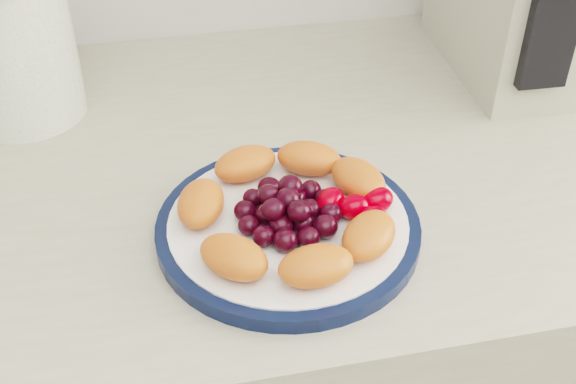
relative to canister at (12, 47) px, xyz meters
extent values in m
cylinder|color=#091432|center=(0.25, -0.28, -0.08)|extent=(0.24, 0.24, 0.01)
cylinder|color=white|center=(0.25, -0.28, -0.07)|extent=(0.22, 0.22, 0.02)
cylinder|color=#516A18|center=(0.00, 0.00, 0.00)|extent=(0.14, 0.14, 0.17)
ellipsoid|color=#D84C22|center=(0.33, -0.25, -0.05)|extent=(0.06, 0.08, 0.03)
ellipsoid|color=#D84C22|center=(0.29, -0.20, -0.05)|extent=(0.08, 0.07, 0.03)
ellipsoid|color=#D84C22|center=(0.23, -0.20, -0.05)|extent=(0.08, 0.06, 0.03)
ellipsoid|color=#D84C22|center=(0.18, -0.25, -0.05)|extent=(0.06, 0.07, 0.03)
ellipsoid|color=#D84C22|center=(0.20, -0.33, -0.05)|extent=(0.08, 0.08, 0.03)
ellipsoid|color=#D84C22|center=(0.26, -0.36, -0.05)|extent=(0.07, 0.05, 0.03)
ellipsoid|color=#D84C22|center=(0.31, -0.33, -0.05)|extent=(0.07, 0.08, 0.03)
ellipsoid|color=black|center=(0.25, -0.28, -0.06)|extent=(0.02, 0.02, 0.02)
ellipsoid|color=black|center=(0.27, -0.28, -0.06)|extent=(0.02, 0.02, 0.02)
ellipsoid|color=black|center=(0.26, -0.26, -0.06)|extent=(0.02, 0.02, 0.02)
ellipsoid|color=black|center=(0.24, -0.26, -0.06)|extent=(0.02, 0.02, 0.02)
ellipsoid|color=black|center=(0.23, -0.28, -0.06)|extent=(0.02, 0.02, 0.02)
ellipsoid|color=black|center=(0.24, -0.29, -0.06)|extent=(0.02, 0.02, 0.02)
ellipsoid|color=black|center=(0.26, -0.29, -0.06)|extent=(0.02, 0.02, 0.02)
ellipsoid|color=black|center=(0.29, -0.27, -0.06)|extent=(0.02, 0.02, 0.02)
ellipsoid|color=black|center=(0.28, -0.25, -0.06)|extent=(0.02, 0.02, 0.02)
ellipsoid|color=black|center=(0.26, -0.24, -0.06)|extent=(0.02, 0.02, 0.02)
ellipsoid|color=black|center=(0.24, -0.24, -0.06)|extent=(0.02, 0.02, 0.02)
ellipsoid|color=black|center=(0.23, -0.25, -0.06)|extent=(0.02, 0.02, 0.02)
ellipsoid|color=black|center=(0.22, -0.27, -0.06)|extent=(0.02, 0.02, 0.02)
ellipsoid|color=black|center=(0.22, -0.29, -0.06)|extent=(0.02, 0.02, 0.02)
ellipsoid|color=black|center=(0.23, -0.30, -0.06)|extent=(0.02, 0.02, 0.02)
ellipsoid|color=black|center=(0.24, -0.31, -0.06)|extent=(0.02, 0.02, 0.02)
ellipsoid|color=black|center=(0.26, -0.31, -0.06)|extent=(0.02, 0.02, 0.02)
ellipsoid|color=black|center=(0.28, -0.30, -0.05)|extent=(0.02, 0.02, 0.02)
ellipsoid|color=black|center=(0.29, -0.29, -0.06)|extent=(0.02, 0.02, 0.02)
ellipsoid|color=black|center=(0.25, -0.28, -0.04)|extent=(0.02, 0.02, 0.02)
ellipsoid|color=black|center=(0.26, -0.26, -0.04)|extent=(0.02, 0.02, 0.02)
ellipsoid|color=black|center=(0.24, -0.26, -0.04)|extent=(0.02, 0.02, 0.02)
ellipsoid|color=black|center=(0.24, -0.29, -0.04)|extent=(0.02, 0.02, 0.02)
ellipsoid|color=black|center=(0.26, -0.29, -0.04)|extent=(0.02, 0.02, 0.02)
ellipsoid|color=#F2000C|center=(0.31, -0.28, -0.05)|extent=(0.03, 0.03, 0.02)
ellipsoid|color=#F2000C|center=(0.34, -0.28, -0.05)|extent=(0.04, 0.03, 0.02)
ellipsoid|color=#F2000C|center=(0.33, -0.30, -0.05)|extent=(0.04, 0.04, 0.02)
ellipsoid|color=#F2000C|center=(0.30, -0.27, -0.05)|extent=(0.04, 0.04, 0.02)
camera|label=1|loc=(0.15, -0.77, 0.36)|focal=45.00mm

